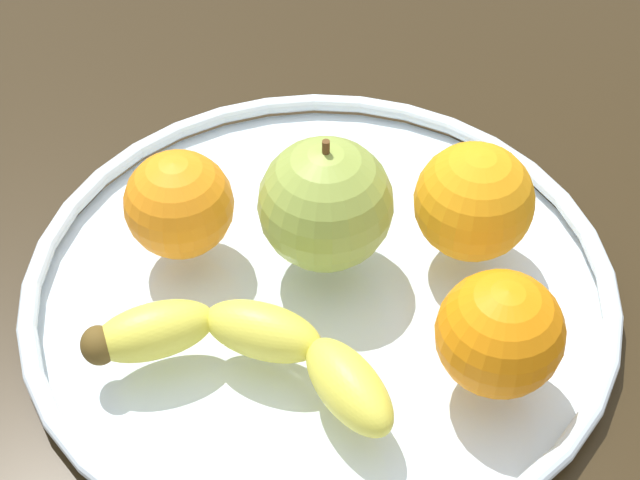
% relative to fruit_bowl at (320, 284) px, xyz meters
% --- Properties ---
extents(ground_plane, '(1.68, 1.68, 0.04)m').
position_rel_fruit_bowl_xyz_m(ground_plane, '(0.00, 0.00, -0.03)').
color(ground_plane, black).
extents(fruit_bowl, '(0.36, 0.36, 0.02)m').
position_rel_fruit_bowl_xyz_m(fruit_bowl, '(0.00, 0.00, 0.00)').
color(fruit_bowl, silver).
rests_on(fruit_bowl, ground_plane).
extents(banana, '(0.19, 0.09, 0.03)m').
position_rel_fruit_bowl_xyz_m(banana, '(0.03, 0.07, 0.02)').
color(banana, yellow).
rests_on(banana, fruit_bowl).
extents(apple, '(0.08, 0.08, 0.09)m').
position_rel_fruit_bowl_xyz_m(apple, '(-0.00, -0.02, 0.05)').
color(apple, '#92A741').
rests_on(apple, fruit_bowl).
extents(orange_front_left, '(0.07, 0.07, 0.07)m').
position_rel_fruit_bowl_xyz_m(orange_front_left, '(-0.11, 0.06, 0.04)').
color(orange_front_left, orange).
rests_on(orange_front_left, fruit_bowl).
extents(orange_front_right, '(0.07, 0.07, 0.07)m').
position_rel_fruit_bowl_xyz_m(orange_front_right, '(0.09, -0.01, 0.04)').
color(orange_front_right, orange).
rests_on(orange_front_right, fruit_bowl).
extents(orange_back_right, '(0.07, 0.07, 0.07)m').
position_rel_fruit_bowl_xyz_m(orange_back_right, '(-0.09, -0.04, 0.05)').
color(orange_back_right, orange).
rests_on(orange_back_right, fruit_bowl).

